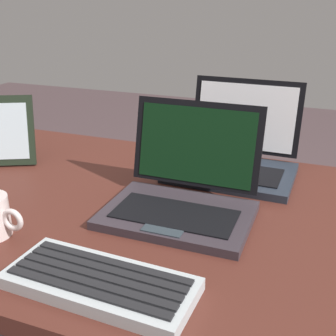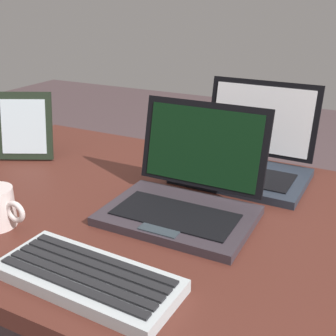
# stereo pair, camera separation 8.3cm
# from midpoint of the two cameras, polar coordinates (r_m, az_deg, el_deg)

# --- Properties ---
(desk) EXTENTS (1.53, 0.80, 0.70)m
(desk) POSITION_cam_midpoint_polar(r_m,az_deg,el_deg) (0.96, 7.92, -11.28)
(desk) COLOR #4C221A
(desk) RESTS_ON ground
(laptop_front) EXTENTS (0.31, 0.26, 0.22)m
(laptop_front) POSITION_cam_midpoint_polar(r_m,az_deg,el_deg) (0.92, 4.98, -3.55)
(laptop_front) COLOR #312930
(laptop_front) RESTS_ON desk
(laptop_rear) EXTENTS (0.32, 0.27, 0.23)m
(laptop_rear) POSITION_cam_midpoint_polar(r_m,az_deg,el_deg) (1.13, 12.59, 1.19)
(laptop_rear) COLOR #222A35
(laptop_rear) RESTS_ON desk
(external_keyboard) EXTENTS (0.32, 0.14, 0.03)m
(external_keyboard) POSITION_cam_midpoint_polar(r_m,az_deg,el_deg) (0.72, -7.36, -14.37)
(external_keyboard) COLOR #B0B8BC
(external_keyboard) RESTS_ON desk
(photo_frame) EXTENTS (0.16, 0.12, 0.19)m
(photo_frame) POSITION_cam_midpoint_polar(r_m,az_deg,el_deg) (1.26, -16.83, 5.31)
(photo_frame) COLOR black
(photo_frame) RESTS_ON desk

